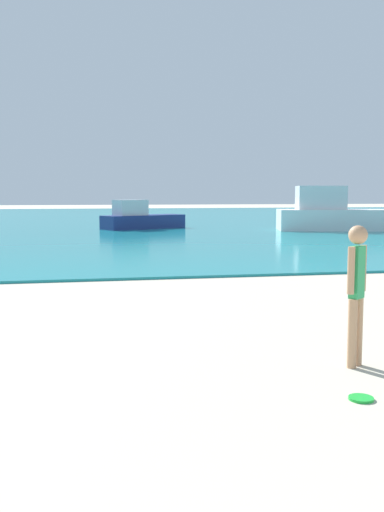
# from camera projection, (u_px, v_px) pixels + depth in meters

# --- Properties ---
(water) EXTENTS (160.00, 60.00, 0.06)m
(water) POSITION_uv_depth(u_px,v_px,m) (90.00, 220.00, 42.10)
(water) COLOR teal
(water) RESTS_ON ground
(person_standing) EXTENTS (0.30, 0.25, 1.56)m
(person_standing) POSITION_uv_depth(u_px,v_px,m) (357.00, 287.00, 6.38)
(person_standing) COLOR tan
(person_standing) RESTS_ON ground
(frisbee) EXTENTS (0.23, 0.23, 0.03)m
(frisbee) POSITION_uv_depth(u_px,v_px,m) (361.00, 398.00, 5.42)
(frisbee) COLOR green
(frisbee) RESTS_ON ground
(boat_near) EXTENTS (4.60, 3.25, 1.51)m
(boat_near) POSITION_uv_depth(u_px,v_px,m) (141.00, 219.00, 30.66)
(boat_near) COLOR navy
(boat_near) RESTS_ON water
(boat_far) EXTENTS (6.80, 3.46, 2.21)m
(boat_far) POSITION_uv_depth(u_px,v_px,m) (339.00, 215.00, 29.34)
(boat_far) COLOR white
(boat_far) RESTS_ON water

